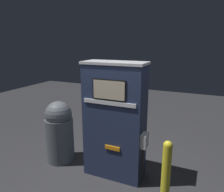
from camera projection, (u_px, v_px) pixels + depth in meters
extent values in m
plane|color=#2D2D30|center=(109.00, 180.00, 3.57)|extent=(14.00, 14.00, 0.00)
cube|color=#232D4C|center=(115.00, 145.00, 3.62)|extent=(0.96, 0.42, 1.07)
cube|color=#232D4C|center=(115.00, 90.00, 3.40)|extent=(0.96, 0.42, 0.80)
cube|color=#B7B7BC|center=(115.00, 63.00, 3.30)|extent=(0.99, 0.45, 0.04)
cube|color=black|center=(109.00, 90.00, 3.20)|extent=(0.54, 0.01, 0.31)
cube|color=beige|center=(109.00, 90.00, 3.19)|extent=(0.50, 0.01, 0.28)
cube|color=silver|center=(109.00, 103.00, 3.24)|extent=(0.85, 0.02, 0.06)
cube|color=orange|center=(112.00, 148.00, 3.39)|extent=(0.25, 0.02, 0.06)
cube|color=#B7B7BC|center=(144.00, 140.00, 3.29)|extent=(0.09, 0.19, 0.22)
cylinder|color=black|center=(142.00, 163.00, 3.32)|extent=(0.03, 0.03, 0.47)
cylinder|color=yellow|center=(166.00, 176.00, 2.93)|extent=(0.12, 0.12, 0.90)
sphere|color=yellow|center=(168.00, 145.00, 2.82)|extent=(0.12, 0.12, 0.12)
cylinder|color=#51565B|center=(60.00, 140.00, 4.10)|extent=(0.51, 0.51, 0.82)
sphere|color=#51565B|center=(58.00, 114.00, 3.98)|extent=(0.49, 0.49, 0.49)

